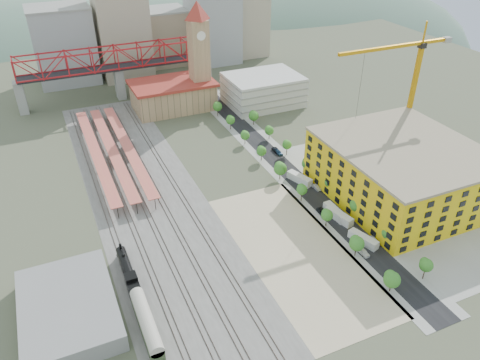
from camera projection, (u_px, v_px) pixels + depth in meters
name	position (u px, v px, depth m)	size (l,w,h in m)	color
ground	(260.00, 193.00, 159.87)	(400.00, 400.00, 0.00)	#474C38
ballast_strip	(143.00, 191.00, 160.97)	(36.00, 165.00, 0.06)	#605E59
dirt_lot	(295.00, 251.00, 134.06)	(28.00, 67.00, 0.06)	tan
street_asphalt	(280.00, 163.00, 177.01)	(12.00, 170.00, 0.06)	black
sidewalk_west	(267.00, 166.00, 175.11)	(3.00, 170.00, 0.04)	gray
sidewalk_east	(293.00, 161.00, 178.91)	(3.00, 170.00, 0.04)	gray
construction_pad	(403.00, 193.00, 159.91)	(50.00, 90.00, 0.06)	gray
rail_tracks	(138.00, 192.00, 160.28)	(26.56, 160.00, 0.18)	#382B23
platform_canopies	(112.00, 149.00, 178.45)	(16.00, 80.00, 4.12)	#C14A4B
station_hall	(173.00, 95.00, 218.16)	(38.00, 24.00, 13.10)	tan
clock_tower	(199.00, 46.00, 209.44)	(12.00, 12.00, 52.00)	tan
parking_garage	(263.00, 90.00, 222.86)	(34.00, 26.00, 14.00)	silver
truss_bridge	(116.00, 61.00, 222.61)	(94.00, 9.60, 25.60)	gray
construction_building	(401.00, 171.00, 153.91)	(44.60, 50.60, 18.80)	gold
warehouse	(68.00, 309.00, 112.48)	(22.00, 32.00, 5.00)	gray
street_trees	(293.00, 176.00, 169.27)	(15.40, 124.40, 8.00)	#296F21
skyline	(160.00, 27.00, 260.67)	(133.00, 46.00, 60.00)	#9EA0A3
distant_hills	(176.00, 109.00, 419.09)	(647.00, 264.00, 227.00)	#4C6B59
locomotive	(129.00, 273.00, 123.28)	(3.01, 23.22, 5.81)	black
coach	(147.00, 324.00, 107.60)	(3.33, 19.35, 6.07)	#2A3A20
tower_crane	(409.00, 77.00, 167.61)	(47.11, 2.33, 50.31)	orange
site_trailer_a	(363.00, 239.00, 136.63)	(2.47, 9.40, 2.57)	silver
site_trailer_b	(339.00, 216.00, 146.15)	(2.60, 9.88, 2.70)	silver
site_trailer_c	(335.00, 212.00, 147.96)	(2.57, 9.78, 2.68)	silver
site_trailer_d	(299.00, 179.00, 165.17)	(2.62, 9.94, 2.72)	silver
car_0	(363.00, 252.00, 132.68)	(1.87, 4.64, 1.58)	white
car_1	(357.00, 246.00, 135.08)	(1.40, 4.02, 1.32)	#9C9DA1
car_2	(323.00, 212.00, 149.08)	(2.30, 4.98, 1.39)	black
car_3	(261.00, 151.00, 183.83)	(1.96, 4.83, 1.40)	navy
car_4	(374.00, 241.00, 136.93)	(1.72, 4.27, 1.45)	white
car_5	(316.00, 187.00, 161.55)	(1.44, 4.12, 1.36)	#9C9DA1
car_6	(276.00, 150.00, 184.60)	(2.17, 4.70, 1.31)	black
car_7	(279.00, 152.00, 183.06)	(1.87, 4.61, 1.34)	navy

